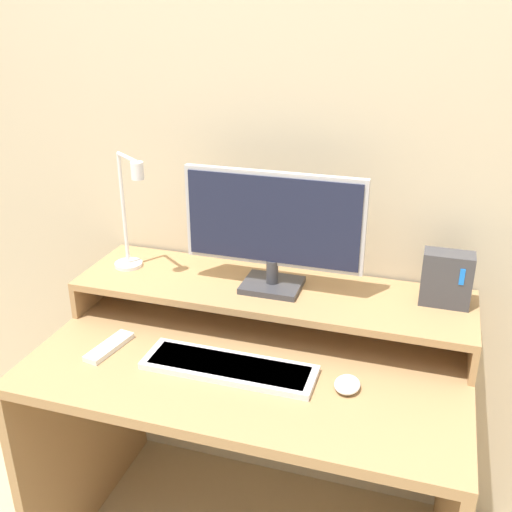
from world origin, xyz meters
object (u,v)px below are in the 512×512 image
Objects in this scene: router_dock at (447,279)px; remote_control at (109,347)px; desk_lamp at (130,218)px; keyboard at (229,367)px; mouse at (347,385)px; monitor at (273,227)px.

router_dock is 0.98m from remote_control.
desk_lamp is 0.40m from remote_control.
keyboard is (0.42, -0.27, -0.29)m from desk_lamp.
mouse is (-0.22, -0.32, -0.19)m from router_dock.
monitor is 0.58m from remote_control.
desk_lamp is 0.80× the size of keyboard.
remote_control is (0.05, -0.27, -0.29)m from desk_lamp.
remote_control is at bearing -178.68° from mouse.
monitor is 0.49m from mouse.
monitor is 1.41× the size of desk_lamp.
remote_control is (-0.68, -0.02, -0.01)m from mouse.
monitor is 0.46m from desk_lamp.
router_dock reaches higher than mouse.
router_dock is at bearing 31.84° from keyboard.
desk_lamp is (-0.46, -0.01, -0.02)m from monitor.
mouse reaches higher than remote_control.
monitor is at bearing 1.78° from desk_lamp.
mouse is at bearing 1.32° from remote_control.
keyboard is 2.71× the size of remote_control.
desk_lamp is 2.40× the size of router_dock.
mouse is (0.32, 0.01, 0.00)m from keyboard.
monitor reaches higher than mouse.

